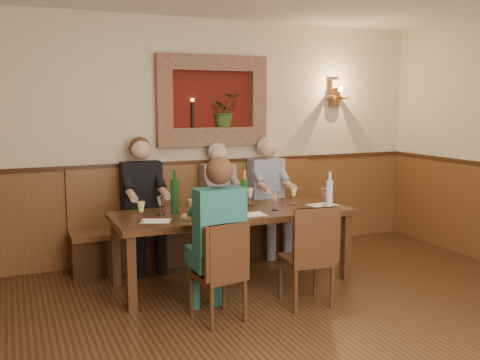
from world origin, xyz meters
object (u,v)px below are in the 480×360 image
object	(u,v)px
person_bench_mid	(221,212)
water_bottle	(330,193)
chair_near_right	(307,276)
person_bench_left	(144,215)
chair_near_left	(219,291)
dining_table	(233,218)
person_chair_front	(216,252)
spittoon_bucket	(211,202)
person_bench_right	(269,206)
bench	(202,231)
wine_bottle_green_b	(175,195)
wine_bottle_green_a	(245,193)

from	to	relation	value
person_bench_mid	water_bottle	size ratio (longest dim) A/B	3.69
chair_near_right	person_bench_left	size ratio (longest dim) A/B	0.64
chair_near_left	person_bench_mid	world-z (taller)	person_bench_mid
chair_near_left	dining_table	bearing A→B (deg)	49.04
person_chair_front	spittoon_bucket	bearing A→B (deg)	72.18
person_bench_mid	person_bench_right	distance (m)	0.64
chair_near_left	person_bench_right	bearing A→B (deg)	40.76
chair_near_left	chair_near_right	bearing A→B (deg)	-10.65
person_chair_front	bench	bearing A→B (deg)	74.31
wine_bottle_green_b	bench	bearing A→B (deg)	55.67
chair_near_right	water_bottle	bearing A→B (deg)	50.81
wine_bottle_green_b	water_bottle	bearing A→B (deg)	-11.92
dining_table	person_bench_mid	bearing A→B (deg)	76.93
dining_table	chair_near_right	xyz separation A→B (m)	(0.38, -0.83, -0.40)
spittoon_bucket	wine_bottle_green_a	size ratio (longest dim) A/B	0.56
bench	spittoon_bucket	bearing A→B (deg)	-104.10
person_bench_left	wine_bottle_green_b	distance (m)	0.81
dining_table	person_bench_left	bearing A→B (deg)	130.46
person_chair_front	wine_bottle_green_a	world-z (taller)	person_chair_front
bench	wine_bottle_green_b	distance (m)	1.18
person_bench_left	water_bottle	world-z (taller)	person_bench_left
dining_table	person_bench_right	bearing A→B (deg)	45.24
spittoon_bucket	wine_bottle_green_b	size ratio (longest dim) A/B	0.52
water_bottle	wine_bottle_green_a	bearing A→B (deg)	163.33
bench	chair_near_right	size ratio (longest dim) A/B	3.22
person_bench_left	person_bench_mid	distance (m)	0.91
person_bench_left	wine_bottle_green_b	xyz separation A→B (m)	(0.14, -0.73, 0.33)
person_bench_right	spittoon_bucket	bearing A→B (deg)	-140.56
chair_near_left	spittoon_bucket	distance (m)	1.03
person_bench_left	person_chair_front	size ratio (longest dim) A/B	1.04
dining_table	wine_bottle_green_b	world-z (taller)	wine_bottle_green_b
chair_near_right	chair_near_left	bearing A→B (deg)	-173.09
person_bench_left	water_bottle	bearing A→B (deg)	-31.85
bench	spittoon_bucket	distance (m)	1.16
chair_near_right	person_bench_right	xyz separation A→B (m)	(0.45, 1.67, 0.31)
bench	person_chair_front	size ratio (longest dim) A/B	2.15
person_chair_front	wine_bottle_green_b	size ratio (longest dim) A/B	3.22
person_chair_front	person_bench_right	bearing A→B (deg)	50.88
chair_near_right	wine_bottle_green_a	size ratio (longest dim) A/B	2.32
bench	spittoon_bucket	xyz separation A→B (m)	(-0.25, -0.99, 0.53)
person_bench_left	wine_bottle_green_a	world-z (taller)	person_bench_left
person_bench_left	water_bottle	distance (m)	2.03
dining_table	person_bench_left	xyz separation A→B (m)	(-0.71, 0.84, -0.07)
person_bench_right	wine_bottle_green_b	world-z (taller)	person_bench_right
person_bench_right	wine_bottle_green_a	distance (m)	1.11
person_bench_right	water_bottle	world-z (taller)	person_bench_right
bench	chair_near_left	bearing A→B (deg)	-105.05
wine_bottle_green_a	wine_bottle_green_b	world-z (taller)	wine_bottle_green_b
bench	person_chair_front	xyz separation A→B (m)	(-0.48, -1.72, 0.25)
person_bench_left	person_bench_right	size ratio (longest dim) A/B	1.03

